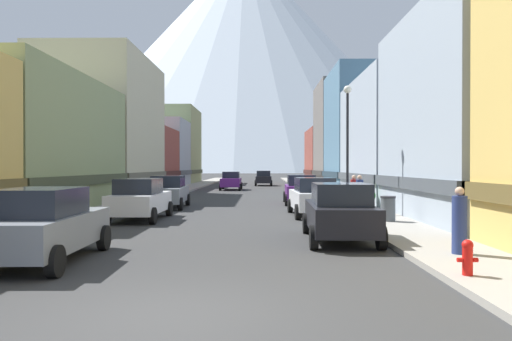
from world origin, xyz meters
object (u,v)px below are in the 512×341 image
object	(u,v)px
car_driving_1	(263,178)
pedestrian_2	(459,223)
car_right_2	(301,189)
potted_plant_1	(82,201)
car_driving_0	(231,181)
car_left_2	(168,192)
car_right_0	(340,212)
car_left_1	(140,199)
streetlamp_right	(348,130)
car_left_0	(43,225)
trash_bin_right	(388,208)
car_right_1	(314,197)
potted_plant_0	(368,197)
pedestrian_1	(360,194)
pedestrian_0	(354,192)
fire_hydrant_near	(468,256)

from	to	relation	value
car_driving_1	pedestrian_2	xyz separation A→B (m)	(4.65, -46.09, 0.01)
car_right_2	pedestrian_2	xyz separation A→B (m)	(2.45, -17.74, 0.01)
potted_plant_1	car_driving_0	bearing A→B (deg)	77.78
car_driving_0	potted_plant_1	bearing A→B (deg)	-102.22
car_right_2	pedestrian_2	distance (m)	17.91
car_driving_1	pedestrian_2	distance (m)	46.33
car_left_2	car_right_0	bearing A→B (deg)	-57.43
car_left_1	streetlamp_right	distance (m)	9.81
car_left_2	pedestrian_2	distance (m)	17.94
pedestrian_2	car_right_0	bearing A→B (deg)	129.64
car_left_0	trash_bin_right	bearing A→B (deg)	36.74
car_right_2	trash_bin_right	size ratio (longest dim) A/B	4.52
car_right_1	streetlamp_right	bearing A→B (deg)	-1.92
car_right_1	car_driving_1	xyz separation A→B (m)	(-2.20, 35.59, 0.00)
car_left_0	potted_plant_1	distance (m)	11.51
car_driving_1	pedestrian_2	bearing A→B (deg)	-84.24
car_left_1	potted_plant_0	xyz separation A→B (m)	(10.80, 4.86, -0.20)
potted_plant_0	potted_plant_1	world-z (taller)	potted_plant_0
pedestrian_1	pedestrian_0	bearing A→B (deg)	90.00
pedestrian_1	streetlamp_right	xyz separation A→B (m)	(-0.90, -1.68, 3.04)
streetlamp_right	car_right_0	bearing A→B (deg)	-101.71
car_left_2	streetlamp_right	xyz separation A→B (m)	(9.15, -4.41, 3.09)
car_left_1	pedestrian_2	size ratio (longest dim) A/B	2.69
car_right_0	potted_plant_0	bearing A→B (deg)	73.20
car_right_0	car_right_1	world-z (taller)	same
car_left_0	trash_bin_right	xyz separation A→B (m)	(10.15, 7.58, -0.26)
car_driving_0	streetlamp_right	bearing A→B (deg)	-74.51
potted_plant_1	pedestrian_0	bearing A→B (deg)	12.82
fire_hydrant_near	trash_bin_right	bearing A→B (deg)	84.57
car_left_1	fire_hydrant_near	xyz separation A→B (m)	(9.25, -11.07, -0.37)
car_left_2	car_right_0	distance (m)	14.12
car_left_1	car_right_0	distance (m)	9.53
car_driving_0	streetlamp_right	xyz separation A→B (m)	(6.95, -25.08, 3.09)
car_driving_0	potted_plant_1	xyz separation A→B (m)	(-5.40, -24.94, -0.24)
pedestrian_1	pedestrian_2	size ratio (longest dim) A/B	1.05
car_left_1	car_left_2	distance (m)	6.15
car_left_0	pedestrian_0	size ratio (longest dim) A/B	2.63
car_left_2	fire_hydrant_near	world-z (taller)	car_left_2
car_left_1	car_right_2	xyz separation A→B (m)	(7.60, 9.04, 0.00)
car_left_0	pedestrian_1	bearing A→B (deg)	51.42
car_left_1	pedestrian_2	world-z (taller)	pedestrian_2
trash_bin_right	pedestrian_0	world-z (taller)	pedestrian_0
potted_plant_0	pedestrian_0	world-z (taller)	pedestrian_0
fire_hydrant_near	potted_plant_1	xyz separation A→B (m)	(-12.45, 12.95, 0.13)
car_driving_0	potted_plant_0	xyz separation A→B (m)	(8.60, -21.97, -0.20)
fire_hydrant_near	potted_plant_1	world-z (taller)	potted_plant_1
trash_bin_right	fire_hydrant_near	bearing A→B (deg)	-95.43
car_left_2	car_right_1	size ratio (longest dim) A/B	1.00
car_driving_0	potted_plant_0	bearing A→B (deg)	-68.62
car_right_1	streetlamp_right	size ratio (longest dim) A/B	0.76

